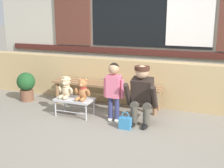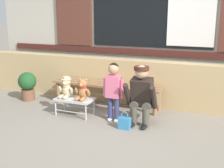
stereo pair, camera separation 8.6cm
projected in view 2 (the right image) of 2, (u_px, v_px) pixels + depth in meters
ground_plane at (114, 131)px, 4.29m from camera, size 60.00×60.00×0.00m
brick_low_wall at (142, 83)px, 5.47m from camera, size 6.93×0.25×0.85m
shop_facade at (152, 16)px, 5.63m from camera, size 7.07×0.26×3.27m
wooden_bench_long at (106, 87)px, 5.37m from camera, size 2.10×0.40×0.44m
small_display_bench at (75, 100)px, 4.92m from camera, size 0.64×0.36×0.30m
teddy_bear_with_hat at (66, 88)px, 4.93m from camera, size 0.28×0.27×0.36m
teddy_bear_plain at (83, 90)px, 4.81m from camera, size 0.28×0.26×0.36m
child_standing at (113, 86)px, 4.57m from camera, size 0.35×0.18×0.96m
adult_crouching at (142, 95)px, 4.46m from camera, size 0.50×0.49×0.95m
handbag_on_ground at (124, 123)px, 4.37m from camera, size 0.18×0.11×0.27m
potted_plant at (27, 84)px, 5.76m from camera, size 0.36×0.36×0.57m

